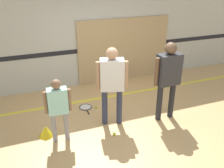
{
  "coord_description": "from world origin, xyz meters",
  "views": [
    {
      "loc": [
        -1.88,
        -4.27,
        3.07
      ],
      "look_at": [
        -0.24,
        0.06,
        0.94
      ],
      "focal_mm": 40.0,
      "sensor_mm": 36.0,
      "label": 1
    }
  ],
  "objects_px": {
    "person_student_left": "(58,104)",
    "tennis_ball_by_spare_racket": "(96,107)",
    "person_instructor": "(112,79)",
    "person_student_right": "(168,73)",
    "training_cone": "(46,131)",
    "tennis_ball_near_instructor": "(114,134)",
    "racket_spare_on_floor": "(86,107)"
  },
  "relations": [
    {
      "from": "racket_spare_on_floor",
      "to": "tennis_ball_by_spare_racket",
      "type": "xyz_separation_m",
      "value": [
        0.23,
        -0.11,
        0.02
      ]
    },
    {
      "from": "tennis_ball_by_spare_racket",
      "to": "person_student_right",
      "type": "bearing_deg",
      "value": -35.77
    },
    {
      "from": "person_instructor",
      "to": "training_cone",
      "type": "xyz_separation_m",
      "value": [
        -1.41,
        0.02,
        -0.94
      ]
    },
    {
      "from": "person_student_right",
      "to": "training_cone",
      "type": "distance_m",
      "value": 2.78
    },
    {
      "from": "person_student_left",
      "to": "tennis_ball_near_instructor",
      "type": "relative_size",
      "value": 19.72
    },
    {
      "from": "person_student_left",
      "to": "tennis_ball_near_instructor",
      "type": "xyz_separation_m",
      "value": [
        1.03,
        -0.24,
        -0.77
      ]
    },
    {
      "from": "person_student_right",
      "to": "tennis_ball_by_spare_racket",
      "type": "bearing_deg",
      "value": -37.8
    },
    {
      "from": "racket_spare_on_floor",
      "to": "tennis_ball_by_spare_racket",
      "type": "height_order",
      "value": "tennis_ball_by_spare_racket"
    },
    {
      "from": "racket_spare_on_floor",
      "to": "tennis_ball_near_instructor",
      "type": "distance_m",
      "value": 1.31
    },
    {
      "from": "person_student_left",
      "to": "training_cone",
      "type": "xyz_separation_m",
      "value": [
        -0.27,
        0.23,
        -0.69
      ]
    },
    {
      "from": "person_student_right",
      "to": "tennis_ball_near_instructor",
      "type": "height_order",
      "value": "person_student_right"
    },
    {
      "from": "person_instructor",
      "to": "person_student_right",
      "type": "distance_m",
      "value": 1.2
    },
    {
      "from": "person_student_left",
      "to": "tennis_ball_by_spare_racket",
      "type": "distance_m",
      "value": 1.58
    },
    {
      "from": "person_student_right",
      "to": "person_student_left",
      "type": "bearing_deg",
      "value": -2.28
    },
    {
      "from": "person_instructor",
      "to": "racket_spare_on_floor",
      "type": "distance_m",
      "value": 1.39
    },
    {
      "from": "person_student_left",
      "to": "training_cone",
      "type": "height_order",
      "value": "person_student_left"
    },
    {
      "from": "racket_spare_on_floor",
      "to": "tennis_ball_near_instructor",
      "type": "xyz_separation_m",
      "value": [
        0.25,
        -1.29,
        0.02
      ]
    },
    {
      "from": "person_student_left",
      "to": "person_student_right",
      "type": "bearing_deg",
      "value": 4.19
    },
    {
      "from": "person_instructor",
      "to": "person_student_right",
      "type": "xyz_separation_m",
      "value": [
        1.18,
        -0.22,
        0.03
      ]
    },
    {
      "from": "training_cone",
      "to": "tennis_ball_near_instructor",
      "type": "bearing_deg",
      "value": -19.8
    },
    {
      "from": "racket_spare_on_floor",
      "to": "training_cone",
      "type": "xyz_separation_m",
      "value": [
        -1.04,
        -0.82,
        0.11
      ]
    },
    {
      "from": "person_student_right",
      "to": "racket_spare_on_floor",
      "type": "relative_size",
      "value": 3.44
    },
    {
      "from": "person_instructor",
      "to": "tennis_ball_by_spare_racket",
      "type": "bearing_deg",
      "value": 116.77
    },
    {
      "from": "tennis_ball_by_spare_racket",
      "to": "training_cone",
      "type": "xyz_separation_m",
      "value": [
        -1.28,
        -0.71,
        0.08
      ]
    },
    {
      "from": "tennis_ball_by_spare_racket",
      "to": "person_instructor",
      "type": "bearing_deg",
      "value": -79.64
    },
    {
      "from": "person_instructor",
      "to": "person_student_right",
      "type": "bearing_deg",
      "value": 6.0
    },
    {
      "from": "racket_spare_on_floor",
      "to": "training_cone",
      "type": "relative_size",
      "value": 1.73
    },
    {
      "from": "tennis_ball_near_instructor",
      "to": "person_student_left",
      "type": "bearing_deg",
      "value": 167.11
    },
    {
      "from": "person_instructor",
      "to": "training_cone",
      "type": "relative_size",
      "value": 5.79
    },
    {
      "from": "racket_spare_on_floor",
      "to": "training_cone",
      "type": "distance_m",
      "value": 1.33
    },
    {
      "from": "racket_spare_on_floor",
      "to": "person_instructor",
      "type": "bearing_deg",
      "value": 25.92
    },
    {
      "from": "tennis_ball_near_instructor",
      "to": "tennis_ball_by_spare_racket",
      "type": "height_order",
      "value": "same"
    }
  ]
}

